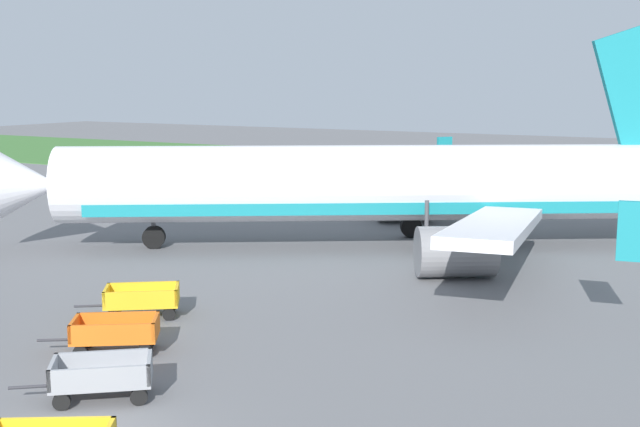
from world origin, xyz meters
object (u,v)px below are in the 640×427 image
object	(u,v)px
baggage_cart_third_in_row	(101,377)
baggage_cart_fourth_in_row	(115,333)
airplane	(389,185)
baggage_cart_far_end	(142,300)

from	to	relation	value
baggage_cart_third_in_row	baggage_cart_fourth_in_row	size ratio (longest dim) A/B	0.96
airplane	baggage_cart_third_in_row	distance (m)	21.71
baggage_cart_third_in_row	baggage_cart_far_end	size ratio (longest dim) A/B	0.98
airplane	baggage_cart_far_end	size ratio (longest dim) A/B	10.20
baggage_cart_fourth_in_row	baggage_cart_far_end	world-z (taller)	same
airplane	baggage_cart_far_end	world-z (taller)	airplane
airplane	baggage_cart_fourth_in_row	size ratio (longest dim) A/B	10.05
baggage_cart_third_in_row	baggage_cart_far_end	xyz separation A→B (m)	(-4.09, 6.16, 0.00)
airplane	baggage_cart_far_end	xyz separation A→B (m)	(-2.41, -15.34, -2.45)
baggage_cart_third_in_row	baggage_cart_far_end	distance (m)	7.40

